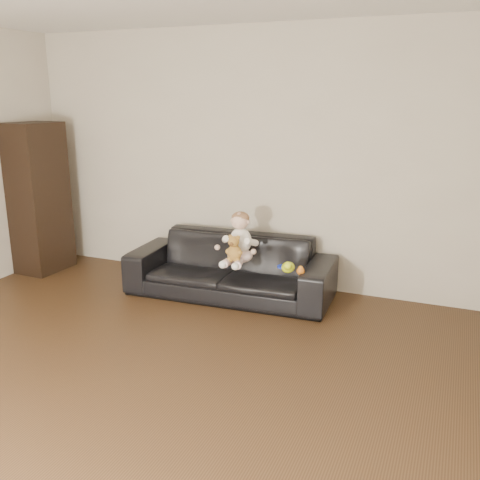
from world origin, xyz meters
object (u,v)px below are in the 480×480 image
at_px(cabinet, 39,198).
at_px(toy_blue_disc, 283,267).
at_px(sofa, 230,267).
at_px(toy_green, 288,267).
at_px(toy_rattle, 301,271).
at_px(baby, 239,241).
at_px(teddy_bear, 234,249).

relative_size(cabinet, toy_blue_disc, 14.52).
distance_m(sofa, cabinet, 2.34).
height_order(cabinet, toy_green, cabinet).
relative_size(toy_green, toy_rattle, 1.98).
distance_m(sofa, baby, 0.36).
xyz_separation_m(sofa, toy_rattle, (0.79, -0.23, 0.13)).
relative_size(sofa, cabinet, 1.22).
distance_m(baby, toy_blue_disc, 0.48).
bearing_deg(cabinet, toy_green, -0.73).
bearing_deg(toy_blue_disc, baby, -177.83).
bearing_deg(toy_rattle, teddy_bear, -177.55).
relative_size(teddy_bear, toy_blue_disc, 2.20).
xyz_separation_m(sofa, teddy_bear, (0.15, -0.26, 0.27)).
xyz_separation_m(baby, teddy_bear, (0.01, -0.15, -0.04)).
xyz_separation_m(sofa, toy_blue_disc, (0.58, -0.09, 0.10)).
bearing_deg(cabinet, toy_rattle, -0.98).
distance_m(toy_green, toy_rattle, 0.13).
relative_size(sofa, toy_green, 14.02).
bearing_deg(teddy_bear, toy_green, 10.65).
distance_m(sofa, toy_green, 0.71).
bearing_deg(cabinet, toy_blue_disc, 1.61).
bearing_deg(sofa, toy_rattle, -19.40).
bearing_deg(toy_blue_disc, teddy_bear, -158.52).
xyz_separation_m(baby, toy_rattle, (0.64, -0.12, -0.18)).
xyz_separation_m(cabinet, baby, (2.42, -0.04, -0.22)).
relative_size(sofa, toy_blue_disc, 17.70).
height_order(toy_rattle, toy_blue_disc, toy_rattle).
distance_m(teddy_bear, toy_blue_disc, 0.49).
bearing_deg(sofa, toy_blue_disc, -12.02).
bearing_deg(teddy_bear, toy_rattle, 7.91).
height_order(cabinet, toy_rattle, cabinet).
height_order(baby, toy_blue_disc, baby).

